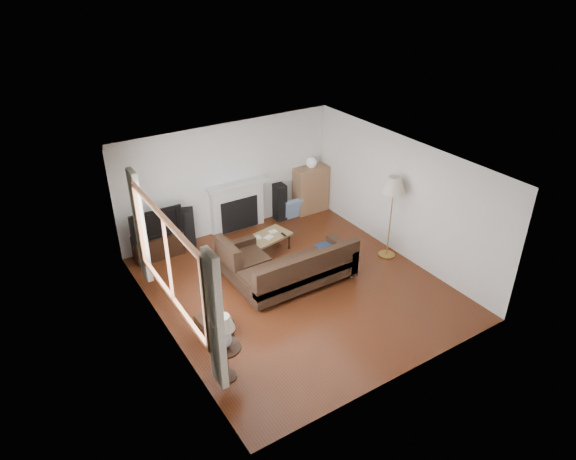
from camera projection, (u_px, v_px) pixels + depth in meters
room at (297, 230)px, 9.12m from camera, size 5.10×5.60×2.54m
window at (168, 260)px, 7.68m from camera, size 0.12×2.74×1.54m
curtain_near at (215, 321)px, 6.65m from camera, size 0.10×0.35×2.10m
curtain_far at (140, 227)px, 8.90m from camera, size 0.10×0.35×2.10m
fireplace at (238, 206)px, 11.47m from camera, size 1.40×0.26×1.15m
tv_stand at (158, 245)px, 10.61m from camera, size 0.98×0.44×0.49m
television at (154, 222)px, 10.34m from camera, size 1.08×0.14×0.62m
speaker_left at (189, 228)px, 10.90m from camera, size 0.32×0.35×0.86m
speaker_right at (280, 202)px, 11.96m from camera, size 0.26×0.31×0.88m
bookshelf at (311, 189)px, 12.29m from camera, size 0.82×0.39×1.12m
globe_lamp at (311, 163)px, 11.96m from camera, size 0.25×0.25×0.25m
sectional_sofa at (298, 268)px, 9.60m from camera, size 2.42×1.77×0.78m
coffee_table at (267, 244)px, 10.74m from camera, size 1.10×0.75×0.40m
footstool at (214, 327)px, 8.39m from camera, size 0.51×0.51×0.40m
floor_lamp at (391, 218)px, 10.30m from camera, size 0.50×0.50×1.78m
side_table at (226, 362)px, 7.55m from camera, size 0.48×0.48×0.60m
table_lamp at (224, 332)px, 7.27m from camera, size 0.34×0.34×0.54m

